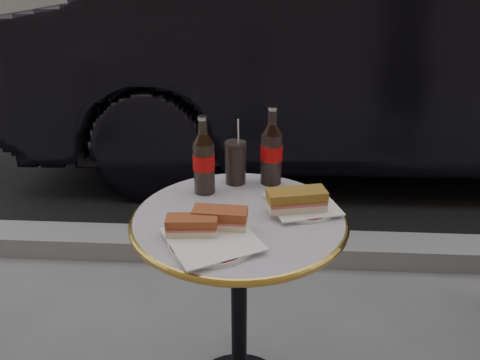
# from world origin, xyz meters

# --- Properties ---
(asphalt_road) EXTENTS (40.00, 8.00, 0.00)m
(asphalt_road) POSITION_xyz_m (0.00, 5.00, 0.00)
(asphalt_road) COLOR black
(asphalt_road) RESTS_ON ground
(curb) EXTENTS (40.00, 0.20, 0.12)m
(curb) POSITION_xyz_m (0.00, 0.90, 0.05)
(curb) COLOR gray
(curb) RESTS_ON ground
(bistro_table) EXTENTS (0.62, 0.62, 0.73)m
(bistro_table) POSITION_xyz_m (0.00, 0.00, 0.37)
(bistro_table) COLOR #BAB2C4
(bistro_table) RESTS_ON ground
(plate_left) EXTENTS (0.29, 0.29, 0.01)m
(plate_left) POSITION_xyz_m (-0.06, -0.16, 0.74)
(plate_left) COLOR silver
(plate_left) RESTS_ON bistro_table
(plate_right) EXTENTS (0.22, 0.22, 0.01)m
(plate_right) POSITION_xyz_m (0.18, 0.06, 0.74)
(plate_right) COLOR white
(plate_right) RESTS_ON bistro_table
(sandwich_left_a) EXTENTS (0.14, 0.07, 0.05)m
(sandwich_left_a) POSITION_xyz_m (-0.11, -0.13, 0.77)
(sandwich_left_a) COLOR brown
(sandwich_left_a) RESTS_ON plate_left
(sandwich_left_b) EXTENTS (0.15, 0.08, 0.05)m
(sandwich_left_b) POSITION_xyz_m (-0.04, -0.09, 0.77)
(sandwich_left_b) COLOR #964426
(sandwich_left_b) RESTS_ON plate_left
(sandwich_right) EXTENTS (0.18, 0.11, 0.06)m
(sandwich_right) POSITION_xyz_m (0.16, 0.02, 0.77)
(sandwich_right) COLOR olive
(sandwich_right) RESTS_ON plate_right
(cola_bottle_left) EXTENTS (0.08, 0.08, 0.25)m
(cola_bottle_left) POSITION_xyz_m (-0.12, 0.15, 0.86)
(cola_bottle_left) COLOR black
(cola_bottle_left) RESTS_ON bistro_table
(cola_bottle_right) EXTENTS (0.07, 0.07, 0.26)m
(cola_bottle_right) POSITION_xyz_m (0.09, 0.23, 0.86)
(cola_bottle_right) COLOR black
(cola_bottle_right) RESTS_ON bistro_table
(cola_glass) EXTENTS (0.08, 0.08, 0.14)m
(cola_glass) POSITION_xyz_m (-0.02, 0.22, 0.80)
(cola_glass) COLOR black
(cola_glass) RESTS_ON bistro_table
(parked_car) EXTENTS (1.74, 4.78, 1.56)m
(parked_car) POSITION_xyz_m (0.76, 2.27, 0.78)
(parked_car) COLOR black
(parked_car) RESTS_ON ground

